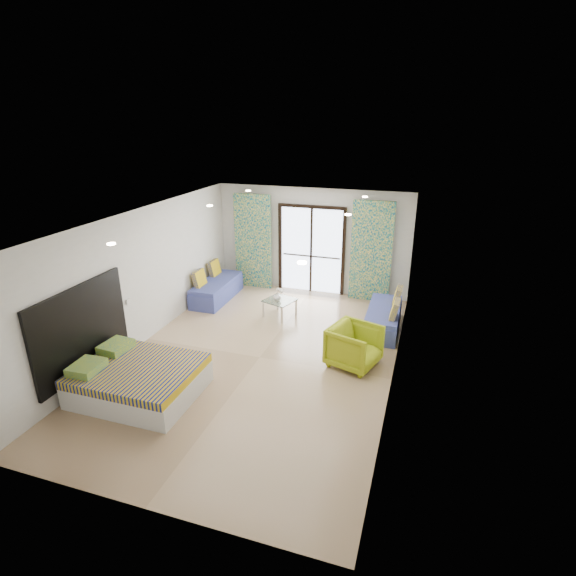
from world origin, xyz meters
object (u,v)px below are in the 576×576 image
(daybed_left, at_px, (216,289))
(coffee_table, at_px, (280,302))
(daybed_right, at_px, (384,318))
(bed, at_px, (138,379))
(armchair, at_px, (354,344))

(daybed_left, distance_m, coffee_table, 1.94)
(daybed_left, height_order, coffee_table, daybed_left)
(daybed_right, bearing_deg, bed, -134.99)
(bed, relative_size, coffee_table, 2.43)
(armchair, bearing_deg, coffee_table, 68.29)
(daybed_left, bearing_deg, daybed_right, -6.81)
(bed, xyz_separation_m, coffee_table, (1.23, 3.67, 0.09))
(armchair, bearing_deg, daybed_left, 78.55)
(coffee_table, bearing_deg, armchair, -39.15)
(daybed_left, relative_size, coffee_table, 2.27)
(daybed_right, bearing_deg, armchair, -102.74)
(daybed_right, height_order, armchair, same)
(daybed_right, height_order, coffee_table, daybed_right)
(daybed_left, xyz_separation_m, coffee_table, (1.87, -0.50, 0.09))
(bed, bearing_deg, armchair, 32.05)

